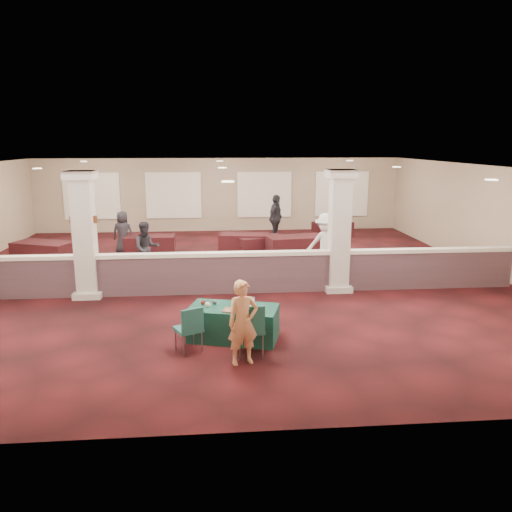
{
  "coord_description": "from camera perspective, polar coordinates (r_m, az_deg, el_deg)",
  "views": [
    {
      "loc": [
        -0.27,
        -14.12,
        3.89
      ],
      "look_at": [
        0.77,
        -2.0,
        1.1
      ],
      "focal_mm": 35.0,
      "sensor_mm": 36.0,
      "label": 1
    }
  ],
  "objects": [
    {
      "name": "column_right",
      "position": [
        13.23,
        9.49,
        2.94
      ],
      "size": [
        0.72,
        0.72,
        3.2
      ],
      "color": "silver",
      "rests_on": "ground"
    },
    {
      "name": "wall_back",
      "position": [
        22.24,
        -4.22,
        6.98
      ],
      "size": [
        16.0,
        0.04,
        3.2
      ],
      "primitive_type": "cube",
      "color": "gray",
      "rests_on": "ground"
    },
    {
      "name": "column_left",
      "position": [
        13.22,
        -19.0,
        2.41
      ],
      "size": [
        0.72,
        0.72,
        3.2
      ],
      "color": "silver",
      "rests_on": "ground"
    },
    {
      "name": "far_table_front_left",
      "position": [
        17.46,
        -23.09,
        0.27
      ],
      "size": [
        2.07,
        1.54,
        0.76
      ],
      "primitive_type": "cube",
      "rotation": [
        0.0,
        0.0,
        -0.37
      ],
      "color": "black",
      "rests_on": "ground"
    },
    {
      "name": "far_table_back_left",
      "position": [
        17.82,
        -12.0,
        1.18
      ],
      "size": [
        1.73,
        0.88,
        0.7
      ],
      "primitive_type": "cube",
      "rotation": [
        0.0,
        0.0,
        0.01
      ],
      "color": "black",
      "rests_on": "ground"
    },
    {
      "name": "knitting",
      "position": [
        9.77,
        -2.67,
        -6.22
      ],
      "size": [
        0.43,
        0.37,
        0.03
      ],
      "primitive_type": "cube",
      "rotation": [
        0.0,
        0.0,
        -0.27
      ],
      "color": "#AC4D1B",
      "rests_on": "near_table"
    },
    {
      "name": "screen_glow",
      "position": [
        9.96,
        -1.0,
        -5.3
      ],
      "size": [
        0.27,
        0.08,
        0.17
      ],
      "primitive_type": "cube",
      "rotation": [
        0.0,
        0.0,
        -0.27
      ],
      "color": "silver",
      "rests_on": "near_table"
    },
    {
      "name": "ground",
      "position": [
        14.65,
        -3.68,
        -2.5
      ],
      "size": [
        16.0,
        16.0,
        0.0
      ],
      "primitive_type": "plane",
      "color": "#441114",
      "rests_on": "ground"
    },
    {
      "name": "wall_right",
      "position": [
        16.52,
        25.24,
        3.72
      ],
      "size": [
        0.04,
        16.0,
        3.2
      ],
      "primitive_type": "cube",
      "color": "gray",
      "rests_on": "ground"
    },
    {
      "name": "partition_wall",
      "position": [
        13.05,
        -3.57,
        -1.85
      ],
      "size": [
        15.6,
        0.28,
        1.1
      ],
      "color": "#4D343B",
      "rests_on": "ground"
    },
    {
      "name": "ceiling",
      "position": [
        14.14,
        -3.87,
        10.1
      ],
      "size": [
        16.0,
        16.0,
        0.02
      ],
      "primitive_type": "cube",
      "color": "silver",
      "rests_on": "wall_back"
    },
    {
      "name": "attendee_a",
      "position": [
        15.22,
        -12.42,
        0.88
      ],
      "size": [
        0.84,
        0.6,
        1.59
      ],
      "primitive_type": "imported",
      "rotation": [
        0.0,
        0.0,
        0.25
      ],
      "color": "black",
      "rests_on": "ground"
    },
    {
      "name": "attendee_d",
      "position": [
        18.18,
        -14.97,
        2.59
      ],
      "size": [
        0.81,
        0.51,
        1.53
      ],
      "primitive_type": "imported",
      "rotation": [
        0.0,
        0.0,
        3.0
      ],
      "color": "black",
      "rests_on": "ground"
    },
    {
      "name": "attendee_c",
      "position": [
        19.68,
        2.27,
        4.29
      ],
      "size": [
        1.0,
        1.22,
        1.88
      ],
      "primitive_type": "imported",
      "rotation": [
        0.0,
        0.0,
        1.06
      ],
      "color": "black",
      "rests_on": "ground"
    },
    {
      "name": "near_table",
      "position": [
        10.11,
        -2.6,
        -7.66
      ],
      "size": [
        1.92,
        1.31,
        0.67
      ],
      "primitive_type": "cube",
      "rotation": [
        0.0,
        0.0,
        -0.27
      ],
      "color": "#0E362F",
      "rests_on": "ground"
    },
    {
      "name": "wall_front",
      "position": [
        6.54,
        -2.27,
        -7.58
      ],
      "size": [
        16.0,
        0.04,
        3.2
      ],
      "primitive_type": "cube",
      "color": "gray",
      "rests_on": "ground"
    },
    {
      "name": "sconce_left",
      "position": [
        13.23,
        -20.29,
        3.91
      ],
      "size": [
        0.12,
        0.12,
        0.18
      ],
      "color": "brown",
      "rests_on": "column_left"
    },
    {
      "name": "conf_chair_side",
      "position": [
        9.47,
        -7.55,
        -7.92
      ],
      "size": [
        0.61,
        0.61,
        0.91
      ],
      "rotation": [
        0.0,
        0.0,
        0.46
      ],
      "color": "#205D4F",
      "rests_on": "ground"
    },
    {
      "name": "sconce_right",
      "position": [
        13.1,
        -17.92,
        4.0
      ],
      "size": [
        0.12,
        0.12,
        0.18
      ],
      "color": "brown",
      "rests_on": "column_left"
    },
    {
      "name": "far_table_back_center",
      "position": [
        17.71,
        -1.32,
        1.41
      ],
      "size": [
        1.87,
        1.16,
        0.71
      ],
      "primitive_type": "cube",
      "rotation": [
        0.0,
        0.0,
        -0.17
      ],
      "color": "black",
      "rests_on": "ground"
    },
    {
      "name": "attendee_b",
      "position": [
        14.79,
        7.97,
        1.27
      ],
      "size": [
        1.3,
        1.1,
        1.87
      ],
      "primitive_type": "imported",
      "rotation": [
        0.0,
        0.0,
        -0.56
      ],
      "color": "silver",
      "rests_on": "ground"
    },
    {
      "name": "laptop_screen",
      "position": [
        9.96,
        -1.0,
        -5.21
      ],
      "size": [
        0.29,
        0.09,
        0.2
      ],
      "primitive_type": "cube",
      "rotation": [
        0.0,
        0.0,
        -0.27
      ],
      "color": "#BDBCC1",
      "rests_on": "near_table"
    },
    {
      "name": "far_table_back_right",
      "position": [
        21.02,
        8.74,
        3.0
      ],
      "size": [
        1.73,
        1.16,
        0.64
      ],
      "primitive_type": "cube",
      "rotation": [
        0.0,
        0.0,
        0.25
      ],
      "color": "black",
      "rests_on": "ground"
    },
    {
      "name": "far_table_front_center",
      "position": [
        17.56,
        0.5,
        1.21
      ],
      "size": [
        1.76,
        1.24,
        0.65
      ],
      "primitive_type": "cube",
      "rotation": [
        0.0,
        0.0,
        0.31
      ],
      "color": "black",
      "rests_on": "ground"
    },
    {
      "name": "yarn_cream",
      "position": [
        10.03,
        -5.57,
        -5.56
      ],
      "size": [
        0.1,
        0.1,
        0.1
      ],
      "primitive_type": "sphere",
      "color": "#C3B1A0",
      "rests_on": "near_table"
    },
    {
      "name": "scissors",
      "position": [
        9.64,
        0.5,
        -6.53
      ],
      "size": [
        0.11,
        0.06,
        0.01
      ],
      "primitive_type": "cube",
      "rotation": [
        0.0,
        0.0,
        -0.27
      ],
      "color": "red",
      "rests_on": "near_table"
    },
    {
      "name": "yarn_grey",
      "position": [
        10.19,
        -4.75,
        -5.25
      ],
      "size": [
        0.1,
        0.1,
        0.1
      ],
      "primitive_type": "sphere",
      "color": "#434348",
      "rests_on": "near_table"
    },
    {
      "name": "far_table_front_right",
      "position": [
        16.97,
        4.59,
        0.98
      ],
      "size": [
        2.05,
        1.26,
        0.78
      ],
      "primitive_type": "cube",
      "rotation": [
        0.0,
        0.0,
        0.17
      ],
      "color": "black",
      "rests_on": "ground"
    },
    {
      "name": "yarn_red",
      "position": [
        10.19,
        -6.1,
        -5.29
      ],
      "size": [
        0.09,
        0.09,
        0.09
      ],
      "primitive_type": "sphere",
      "color": "maroon",
      "rests_on": "near_table"
    },
    {
      "name": "conf_chair_main",
      "position": [
        9.21,
        -0.6,
        -7.96
      ],
      "size": [
        0.52,
        0.52,
        1.03
      ],
      "rotation": [
        0.0,
        0.0,
        0.01
      ],
      "color": "#205D4F",
      "rests_on": "ground"
    },
    {
      "name": "woman",
      "position": [
        8.89,
        -1.5,
        -7.62
      ],
      "size": [
        0.63,
        0.5,
        1.54
      ],
      "primitive_type": "imported",
      "rotation": [
        0.0,
        0.0,
        0.27
      ],
      "color": "#FFB56E",
      "rests_on": "ground"
    },
    {
      "name": "laptop_base",
      "position": [
        9.9,
        -1.12,
        -6.0
      ],
      "size": [
        0.35,
        0.29,
        0.02
      ],
      "primitive_type": "cube",
      "rotation": [
        0.0,
        0.0,
        -0.27
      ],
      "color": "#BDBCC1",
      "rests_on": "near_table"
    }
  ]
}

